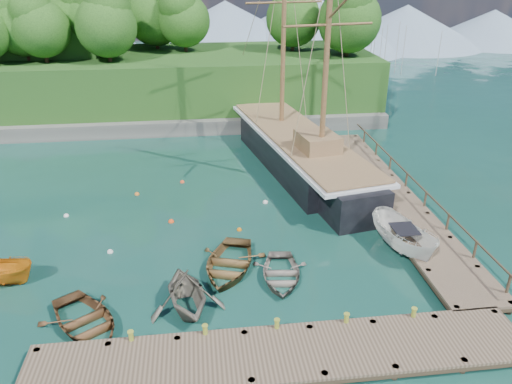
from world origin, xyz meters
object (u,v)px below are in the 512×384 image
rowboat_2 (228,270)px  schooner (299,154)px  rowboat_3 (281,279)px  rowboat_0 (87,328)px  rowboat_1 (187,309)px  cabin_boat_white (401,251)px

rowboat_2 → schooner: size_ratio=0.18×
rowboat_3 → schooner: 14.99m
rowboat_0 → schooner: 21.39m
rowboat_1 → cabin_boat_white: (11.75, 3.59, 0.00)m
rowboat_0 → rowboat_2: size_ratio=0.93×
rowboat_0 → cabin_boat_white: (16.15, 4.35, 0.00)m
rowboat_0 → rowboat_3: (9.07, 2.57, 0.00)m
rowboat_3 → rowboat_0: bearing=-156.9°
rowboat_0 → rowboat_3: bearing=-18.1°
rowboat_0 → rowboat_3: size_ratio=1.13×
rowboat_1 → rowboat_2: (2.11, 2.96, 0.00)m
cabin_boat_white → schooner: 13.13m
rowboat_2 → schooner: schooner is taller
rowboat_3 → cabin_boat_white: bearing=21.4°
schooner → rowboat_3: bearing=-115.5°
rowboat_2 → schooner: (6.40, 13.31, 1.11)m
rowboat_0 → cabin_boat_white: bearing=-18.9°
rowboat_1 → rowboat_2: bearing=42.0°
rowboat_2 → rowboat_3: size_ratio=1.21×
schooner → cabin_boat_white: bearing=-86.3°
rowboat_0 → schooner: size_ratio=0.17×
cabin_boat_white → rowboat_3: bearing=-178.8°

